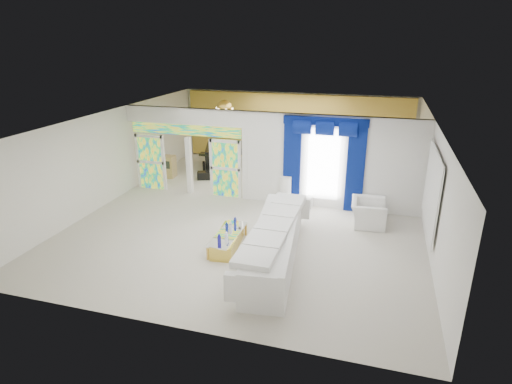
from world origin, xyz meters
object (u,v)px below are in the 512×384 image
(armchair, at_px, (368,213))
(grand_piano, at_px, (223,157))
(console_table, at_px, (294,200))
(coffee_table, at_px, (228,241))
(white_sofa, at_px, (275,244))

(armchair, distance_m, grand_piano, 7.44)
(console_table, relative_size, armchair, 1.04)
(coffee_table, xyz_separation_m, armchair, (3.48, 2.52, 0.18))
(grand_piano, bearing_deg, coffee_table, -87.57)
(console_table, distance_m, grand_piano, 5.07)
(white_sofa, height_order, console_table, white_sofa)
(white_sofa, height_order, grand_piano, grand_piano)
(armchair, height_order, grand_piano, grand_piano)
(white_sofa, xyz_separation_m, console_table, (-0.24, 3.64, -0.24))
(console_table, xyz_separation_m, grand_piano, (-3.74, 3.41, 0.26))
(coffee_table, xyz_separation_m, grand_piano, (-2.63, 6.75, 0.27))
(coffee_table, relative_size, console_table, 1.42)
(white_sofa, distance_m, coffee_table, 1.41)
(white_sofa, relative_size, grand_piano, 2.54)
(white_sofa, height_order, armchair, white_sofa)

